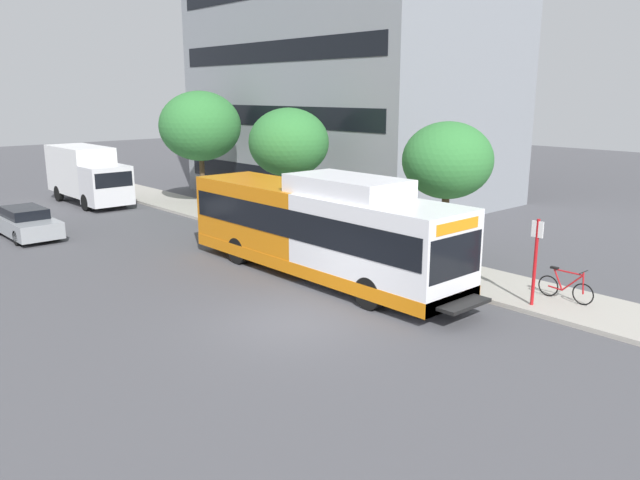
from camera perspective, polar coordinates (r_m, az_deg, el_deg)
ground_plane at (r=23.88m, az=-14.73°, el=-2.28°), size 120.00×120.00×0.00m
sidewalk_curb at (r=26.16m, az=1.05°, el=-0.31°), size 3.00×56.00×0.14m
transit_bus at (r=21.31m, az=-0.10°, el=1.02°), size 2.58×12.25×3.65m
bus_stop_sign_pole at (r=19.11m, az=19.25°, el=-1.37°), size 0.10×0.36×2.60m
bicycle_parked at (r=20.15m, az=21.69°, el=-4.05°), size 0.52×1.76×1.02m
street_tree_near_stop at (r=23.00m, az=11.66°, el=7.16°), size 3.28×3.28×5.15m
street_tree_mid_block at (r=28.80m, az=-2.89°, el=8.94°), size 3.70×3.70×5.48m
street_tree_far_block at (r=34.97m, az=-10.99°, el=10.26°), size 4.44×4.44×6.25m
parked_car_far_lane at (r=30.42m, az=-25.47°, el=1.46°), size 1.80×4.50×1.33m
box_truck_background at (r=38.22m, az=-20.68°, el=5.75°), size 2.32×7.01×3.25m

